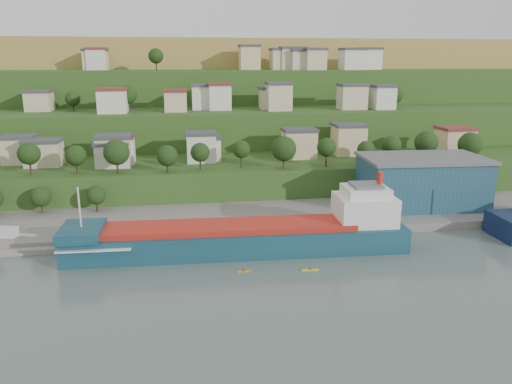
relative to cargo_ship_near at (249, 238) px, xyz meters
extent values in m
plane|color=#4B5B54|center=(1.84, -9.03, -2.88)|extent=(500.00, 500.00, 0.00)
cube|color=slate|center=(21.84, 18.97, -2.88)|extent=(220.00, 26.00, 4.00)
cube|color=slate|center=(-53.16, 12.97, -2.88)|extent=(40.00, 18.00, 2.40)
cube|color=#284719|center=(1.84, 46.97, -2.88)|extent=(260.00, 32.00, 20.00)
cube|color=#284719|center=(1.84, 76.97, -2.88)|extent=(280.00, 32.00, 44.00)
cube|color=#284719|center=(1.84, 106.97, -2.88)|extent=(300.00, 32.00, 70.00)
cube|color=olive|center=(1.84, 180.97, -2.88)|extent=(360.00, 120.00, 96.00)
cube|color=beige|center=(-59.28, 52.39, 10.75)|extent=(8.78, 7.55, 7.25)
cube|color=#3F3F44|center=(-59.28, 52.39, 14.82)|extent=(9.38, 8.15, 0.90)
cube|color=beige|center=(-51.52, 47.66, 10.46)|extent=(9.49, 7.60, 6.68)
cube|color=#3F3F44|center=(-51.52, 47.66, 14.25)|extent=(10.09, 8.20, 0.90)
cube|color=silver|center=(-32.28, 44.18, 10.24)|extent=(9.07, 8.10, 6.23)
cube|color=#3F3F44|center=(-32.28, 44.18, 13.80)|extent=(9.67, 8.70, 0.90)
cube|color=beige|center=(-31.97, 44.28, 11.08)|extent=(9.25, 7.79, 7.92)
cube|color=#3F3F44|center=(-31.97, 44.28, 15.50)|extent=(9.85, 8.39, 0.90)
cube|color=silver|center=(-31.57, 47.73, 10.79)|extent=(9.39, 7.19, 7.33)
cube|color=maroon|center=(-31.57, 47.73, 14.90)|extent=(9.99, 7.79, 0.90)
cube|color=silver|center=(-7.75, 47.15, 11.07)|extent=(8.24, 7.23, 7.89)
cube|color=#3F3F44|center=(-7.75, 47.15, 15.46)|extent=(8.84, 7.83, 0.90)
cube|color=silver|center=(-5.65, 50.34, 10.28)|extent=(7.18, 8.33, 6.32)
cube|color=#3F3F44|center=(-5.65, 50.34, 13.89)|extent=(7.78, 8.93, 0.90)
cube|color=#D7BA8B|center=(21.86, 48.83, 11.14)|extent=(9.60, 7.27, 8.04)
cube|color=#3F3F44|center=(21.86, 48.83, 15.61)|extent=(10.20, 7.87, 0.90)
cube|color=#D7BA8B|center=(38.32, 51.88, 11.54)|extent=(9.24, 8.36, 8.83)
cube|color=#3F3F44|center=(38.32, 51.88, 16.41)|extent=(9.84, 8.96, 0.90)
cube|color=#D7BA8B|center=(69.75, 44.60, 11.21)|extent=(9.46, 8.52, 8.18)
cube|color=maroon|center=(69.75, 44.60, 15.76)|extent=(10.06, 9.12, 0.90)
cube|color=beige|center=(-60.56, 82.88, 22.22)|extent=(8.19, 7.71, 6.19)
cube|color=#3F3F44|center=(-60.56, 82.88, 25.76)|extent=(8.79, 8.31, 0.90)
cube|color=silver|center=(-35.07, 72.41, 22.74)|extent=(9.04, 8.19, 7.23)
cube|color=maroon|center=(-35.07, 72.41, 26.80)|extent=(9.64, 8.79, 0.90)
cube|color=beige|center=(-14.84, 74.64, 22.36)|extent=(7.32, 7.73, 6.48)
cube|color=maroon|center=(-14.84, 74.64, 26.06)|extent=(7.92, 8.33, 0.90)
cube|color=silver|center=(-5.66, 80.77, 23.06)|extent=(7.13, 7.36, 7.88)
cube|color=#3F3F44|center=(-5.66, 80.77, 27.45)|extent=(7.73, 7.96, 0.90)
cube|color=silver|center=(0.26, 78.71, 23.29)|extent=(7.47, 8.68, 8.34)
cube|color=maroon|center=(0.26, 78.71, 27.91)|extent=(8.07, 9.28, 0.90)
cube|color=beige|center=(19.56, 78.74, 22.53)|extent=(9.84, 8.35, 6.81)
cube|color=#3F3F44|center=(19.56, 78.74, 26.39)|extent=(10.44, 8.95, 0.90)
cube|color=beige|center=(20.07, 73.10, 23.46)|extent=(8.13, 7.58, 8.68)
cube|color=#3F3F44|center=(20.07, 73.10, 28.25)|extent=(8.73, 8.18, 0.90)
cube|color=beige|center=(46.43, 73.80, 23.12)|extent=(9.05, 7.56, 8.00)
cube|color=#3F3F44|center=(46.43, 73.80, 27.57)|extent=(9.65, 8.16, 0.90)
cube|color=silver|center=(57.25, 72.79, 22.93)|extent=(7.27, 7.99, 7.61)
cube|color=#3F3F44|center=(57.25, 72.79, 27.18)|extent=(7.87, 8.59, 0.90)
cube|color=beige|center=(-45.66, 112.71, 35.70)|extent=(9.00, 7.73, 7.16)
cube|color=#3F3F44|center=(-45.66, 112.71, 39.73)|extent=(9.60, 8.33, 0.90)
cube|color=silver|center=(-45.06, 112.33, 35.95)|extent=(7.30, 8.16, 7.65)
cube|color=maroon|center=(-45.06, 112.33, 40.22)|extent=(7.90, 8.76, 0.90)
cube|color=#D7BA8B|center=(15.09, 110.73, 36.59)|extent=(7.94, 8.76, 8.94)
cube|color=#3F3F44|center=(15.09, 110.73, 41.52)|extent=(8.54, 9.36, 0.90)
cube|color=beige|center=(28.25, 107.46, 35.91)|extent=(9.53, 8.72, 7.57)
cube|color=#3F3F44|center=(28.25, 107.46, 40.14)|extent=(10.13, 9.32, 0.90)
cube|color=beige|center=(31.89, 105.94, 36.16)|extent=(9.80, 7.13, 8.08)
cube|color=#3F3F44|center=(31.89, 105.94, 40.65)|extent=(10.40, 7.73, 0.90)
cube|color=beige|center=(34.40, 103.69, 35.66)|extent=(7.40, 7.61, 7.08)
cube|color=#3F3F44|center=(34.40, 103.69, 39.65)|extent=(8.00, 8.21, 0.90)
cube|color=beige|center=(39.95, 101.25, 35.89)|extent=(7.85, 7.61, 7.53)
cube|color=#3F3F44|center=(39.95, 101.25, 40.11)|extent=(8.45, 8.21, 0.90)
cube|color=silver|center=(55.97, 102.80, 35.95)|extent=(9.21, 8.62, 7.65)
cube|color=#3F3F44|center=(55.97, 102.80, 40.22)|extent=(9.81, 9.22, 0.90)
cube|color=silver|center=(64.08, 106.75, 36.07)|extent=(9.38, 7.76, 7.90)
cube|color=#3F3F44|center=(64.08, 106.75, 40.47)|extent=(9.98, 8.36, 0.90)
cylinder|color=#382619|center=(-52.12, 36.17, 9.08)|extent=(0.50, 0.50, 3.91)
sphere|color=black|center=(-52.12, 36.17, 12.61)|extent=(5.74, 5.74, 5.74)
cylinder|color=#382619|center=(-40.51, 35.64, 8.79)|extent=(0.50, 0.50, 3.34)
sphere|color=black|center=(-40.51, 35.64, 11.95)|extent=(5.41, 5.41, 5.41)
cylinder|color=#382619|center=(-30.14, 34.73, 8.97)|extent=(0.50, 0.50, 3.70)
sphere|color=black|center=(-30.14, 34.73, 12.67)|extent=(6.72, 6.72, 6.72)
cylinder|color=#382619|center=(-17.19, 34.14, 8.57)|extent=(0.50, 0.50, 2.89)
sphere|color=black|center=(-17.19, 34.14, 11.54)|extent=(5.56, 5.56, 5.56)
cylinder|color=#382619|center=(-8.49, 35.69, 8.82)|extent=(0.50, 0.50, 3.39)
sphere|color=black|center=(-8.49, 35.69, 11.93)|extent=(5.15, 5.15, 5.15)
cylinder|color=#382619|center=(2.79, 36.80, 9.02)|extent=(0.50, 0.50, 3.80)
sphere|color=black|center=(2.79, 36.80, 12.25)|extent=(4.83, 4.83, 4.83)
cylinder|color=#382619|center=(14.04, 33.97, 8.93)|extent=(0.50, 0.50, 3.62)
sphere|color=black|center=(14.04, 33.97, 12.62)|extent=(6.82, 6.82, 6.82)
cylinder|color=#382619|center=(26.26, 34.87, 9.13)|extent=(0.50, 0.50, 4.01)
sphere|color=black|center=(26.26, 34.87, 12.58)|extent=(5.28, 5.28, 5.28)
cylinder|color=#382619|center=(37.78, 35.12, 8.64)|extent=(0.50, 0.50, 3.05)
sphere|color=black|center=(37.78, 35.12, 11.54)|extent=(4.99, 4.99, 4.99)
cylinder|color=#382619|center=(45.68, 36.03, 9.06)|extent=(0.50, 0.50, 3.87)
sphere|color=black|center=(45.68, 36.03, 12.50)|extent=(5.49, 5.49, 5.49)
cylinder|color=#382619|center=(56.41, 36.62, 9.08)|extent=(0.50, 0.50, 3.91)
sphere|color=black|center=(56.41, 36.62, 12.88)|extent=(6.70, 6.70, 6.70)
cylinder|color=#382619|center=(67.93, 33.03, 8.95)|extent=(0.50, 0.50, 3.66)
sphere|color=black|center=(67.93, 33.03, 12.67)|extent=(6.85, 6.85, 6.85)
cylinder|color=#382619|center=(24.53, 82.95, 20.96)|extent=(0.50, 0.50, 3.67)
sphere|color=black|center=(24.53, 82.95, 24.27)|extent=(5.37, 5.37, 5.37)
cylinder|color=#382619|center=(-30.44, 76.42, 21.12)|extent=(0.50, 0.50, 3.99)
sphere|color=black|center=(-30.44, 76.42, 24.73)|extent=(5.89, 5.89, 5.89)
cylinder|color=#382619|center=(-22.00, 105.43, 33.99)|extent=(0.50, 0.50, 3.74)
sphere|color=black|center=(-22.00, 105.43, 37.46)|extent=(5.80, 5.80, 5.80)
cylinder|color=#382619|center=(-49.26, 80.99, 20.50)|extent=(0.50, 0.50, 2.76)
sphere|color=black|center=(-49.26, 80.99, 23.26)|extent=(5.02, 5.02, 5.02)
cylinder|color=#382619|center=(61.70, 72.90, 20.73)|extent=(0.50, 0.50, 3.22)
sphere|color=black|center=(61.70, 72.90, 24.01)|extent=(6.08, 6.08, 6.08)
cube|color=#123246|center=(-2.32, 0.00, -1.38)|extent=(70.39, 13.09, 7.01)
cube|color=#B12217|center=(-4.32, 0.00, 2.73)|extent=(52.31, 10.55, 1.20)
cube|color=#123246|center=(-33.36, 0.00, 3.13)|extent=(8.33, 11.25, 2.00)
cube|color=silver|center=(24.72, 0.00, 5.13)|extent=(12.31, 10.37, 6.01)
cube|color=silver|center=(24.72, 0.00, 9.14)|extent=(9.25, 8.27, 2.00)
cube|color=#595B5E|center=(24.72, 0.00, 10.44)|extent=(6.18, 6.18, 0.60)
cylinder|color=#B12217|center=(27.72, 0.00, 11.64)|extent=(1.24, 1.24, 3.00)
cylinder|color=silver|center=(-33.36, 0.00, 8.14)|extent=(0.37, 0.37, 8.01)
cube|color=silver|center=(-30.35, 0.00, 0.93)|extent=(14.35, 11.73, 0.25)
cube|color=navy|center=(48.01, 21.17, 5.12)|extent=(30.87, 19.48, 12.00)
cube|color=#595B5E|center=(48.01, 21.17, 11.52)|extent=(31.91, 20.53, 0.80)
cube|color=silver|center=(-52.05, 11.09, -0.26)|extent=(6.48, 3.76, 2.84)
cube|color=silver|center=(-47.07, 11.34, -1.27)|extent=(4.37, 2.85, 0.82)
cube|color=orange|center=(-2.45, -10.30, -2.77)|extent=(2.90, 0.65, 0.22)
sphere|color=#3F3F44|center=(-2.45, -10.30, -2.41)|extent=(0.50, 0.50, 0.50)
cube|color=gold|center=(10.08, -11.66, -2.76)|extent=(3.28, 0.92, 0.24)
sphere|color=#3F3F44|center=(10.08, -11.66, -2.35)|extent=(0.57, 0.57, 0.57)
camera|label=1|loc=(-12.97, -96.92, 35.71)|focal=35.00mm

